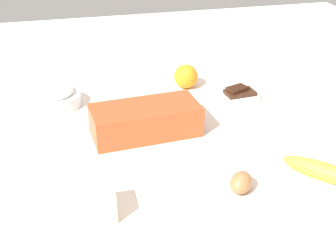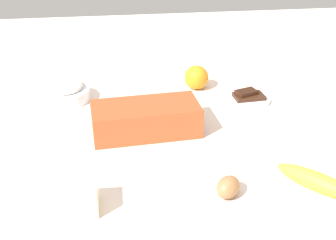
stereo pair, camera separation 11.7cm
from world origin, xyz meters
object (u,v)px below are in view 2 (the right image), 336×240
flour_bowl (65,91)px  butter_block (76,199)px  chocolate_plate (248,98)px  loaf_pan (146,118)px  orange_fruit (196,77)px  egg_near_butter (228,187)px  banana (318,182)px

flour_bowl → butter_block: bearing=96.4°
chocolate_plate → butter_block: bearing=42.6°
loaf_pan → chocolate_plate: (-0.33, -0.15, -0.03)m
flour_bowl → orange_fruit: 0.41m
loaf_pan → butter_block: (0.17, 0.30, -0.01)m
loaf_pan → orange_fruit: 0.32m
flour_bowl → butter_block: (-0.06, 0.53, 0.00)m
loaf_pan → egg_near_butter: size_ratio=4.63×
loaf_pan → chocolate_plate: bearing=-159.7°
banana → chocolate_plate: bearing=-87.3°
chocolate_plate → egg_near_butter: bearing=68.4°
loaf_pan → flour_bowl: 0.32m
loaf_pan → butter_block: size_ratio=3.21×
butter_block → egg_near_butter: 0.32m
orange_fruit → chocolate_plate: size_ratio=0.59×
banana → flour_bowl: bearing=-42.6°
flour_bowl → banana: size_ratio=0.79×
loaf_pan → orange_fruit: bearing=-129.7°
banana → butter_block: bearing=0.6°
flour_bowl → banana: bearing=137.4°
banana → chocolate_plate: size_ratio=1.46×
butter_block → loaf_pan: bearing=-118.9°
orange_fruit → banana: bearing=106.1°
loaf_pan → egg_near_butter: 0.33m
loaf_pan → banana: size_ratio=1.52×
butter_block → egg_near_butter: bearing=-178.7°
egg_near_butter → chocolate_plate: bearing=-111.6°
orange_fruit → butter_block: 0.67m
flour_bowl → egg_near_butter: flour_bowl is taller
orange_fruit → egg_near_butter: 0.56m
banana → butter_block: size_ratio=2.11×
flour_bowl → banana: flour_bowl is taller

